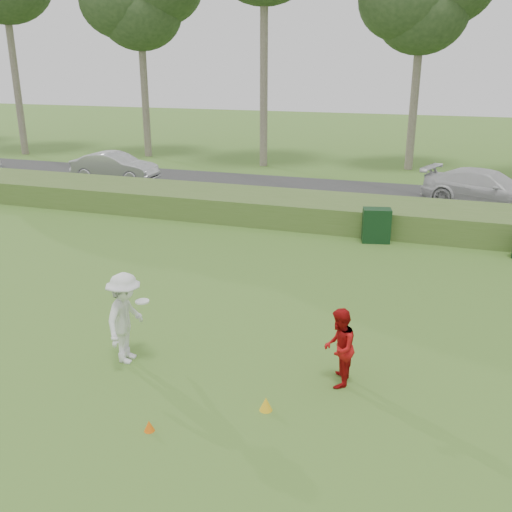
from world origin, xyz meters
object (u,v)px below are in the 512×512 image
(player_red, at_px, (339,348))
(cone_yellow, at_px, (266,404))
(car_mid, at_px, (115,167))
(cone_orange, at_px, (149,426))
(player_white, at_px, (126,318))
(utility_cabinet, at_px, (376,225))
(car_right, at_px, (487,189))

(player_red, relative_size, cone_yellow, 6.05)
(car_mid, bearing_deg, cone_yellow, -141.98)
(player_red, height_order, cone_orange, player_red)
(player_white, distance_m, utility_cabinet, 10.29)
(utility_cabinet, distance_m, car_right, 7.08)
(player_white, bearing_deg, cone_yellow, -108.41)
(cone_yellow, bearing_deg, cone_orange, -144.25)
(player_white, xyz_separation_m, car_mid, (-9.91, 15.46, -0.16))
(cone_yellow, distance_m, car_right, 17.00)
(car_mid, bearing_deg, player_red, -137.64)
(cone_orange, height_order, car_right, car_right)
(player_white, bearing_deg, cone_orange, -146.33)
(car_mid, bearing_deg, cone_orange, -147.45)
(utility_cabinet, height_order, car_right, car_right)
(cone_orange, height_order, utility_cabinet, utility_cabinet)
(cone_orange, xyz_separation_m, car_mid, (-11.43, 17.39, 0.67))
(cone_orange, relative_size, cone_yellow, 0.77)
(player_white, xyz_separation_m, player_red, (4.14, 0.47, -0.18))
(utility_cabinet, bearing_deg, player_red, -99.92)
(player_white, distance_m, cone_yellow, 3.33)
(player_white, bearing_deg, car_right, -29.42)
(cone_yellow, height_order, utility_cabinet, utility_cabinet)
(car_right, bearing_deg, cone_yellow, -175.02)
(player_red, relative_size, cone_orange, 7.84)
(player_red, xyz_separation_m, car_mid, (-14.05, 14.99, 0.02))
(player_white, bearing_deg, car_mid, 28.00)
(cone_yellow, bearing_deg, utility_cabinet, 87.32)
(car_mid, distance_m, car_right, 17.15)
(player_red, xyz_separation_m, cone_yellow, (-1.00, -1.23, -0.63))
(player_red, bearing_deg, player_white, -87.53)
(cone_yellow, relative_size, utility_cabinet, 0.22)
(player_white, relative_size, car_right, 0.36)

